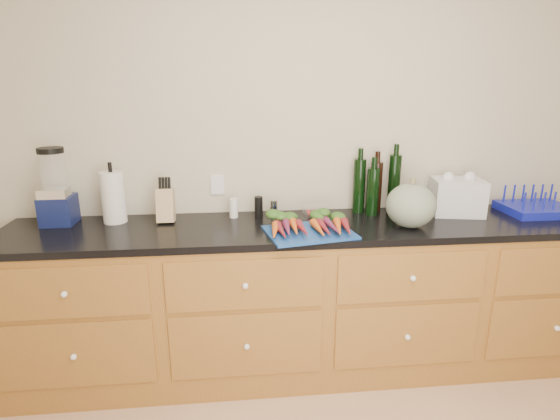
{
  "coord_description": "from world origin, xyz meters",
  "views": [
    {
      "loc": [
        -0.48,
        -1.09,
        1.73
      ],
      "look_at": [
        -0.25,
        1.2,
        1.06
      ],
      "focal_mm": 28.0,
      "sensor_mm": 36.0,
      "label": 1
    }
  ],
  "objects": [
    {
      "name": "grinder_salt",
      "position": [
        -0.5,
        1.48,
        1.0
      ],
      "size": [
        0.05,
        0.05,
        0.12
      ],
      "primitive_type": "cylinder",
      "color": "white",
      "rests_on": "countertop"
    },
    {
      "name": "blender_appliance",
      "position": [
        -1.51,
        1.46,
        1.13
      ],
      "size": [
        0.18,
        0.18,
        0.44
      ],
      "color": "#0F1849",
      "rests_on": "countertop"
    },
    {
      "name": "cabinets",
      "position": [
        0.0,
        1.3,
        0.45
      ],
      "size": [
        3.6,
        0.64,
        0.9
      ],
      "color": "brown",
      "rests_on": "ground"
    },
    {
      "name": "tomato_box",
      "position": [
        0.0,
        1.47,
        0.97
      ],
      "size": [
        0.14,
        0.11,
        0.06
      ],
      "primitive_type": "cube",
      "color": "white",
      "rests_on": "countertop"
    },
    {
      "name": "dish_rack",
      "position": [
        1.4,
        1.38,
        0.98
      ],
      "size": [
        0.4,
        0.32,
        0.16
      ],
      "color": "#121AA1",
      "rests_on": "countertop"
    },
    {
      "name": "wall_back",
      "position": [
        0.0,
        1.62,
        1.3
      ],
      "size": [
        4.1,
        0.05,
        2.6
      ],
      "primitive_type": "cube",
      "color": "beige",
      "rests_on": "ground"
    },
    {
      "name": "countertop",
      "position": [
        0.0,
        1.3,
        0.92
      ],
      "size": [
        3.64,
        0.62,
        0.04
      ],
      "primitive_type": "cube",
      "color": "black",
      "rests_on": "cabinets"
    },
    {
      "name": "carrots",
      "position": [
        -0.09,
        1.19,
        0.98
      ],
      "size": [
        0.46,
        0.34,
        0.07
      ],
      "color": "orange",
      "rests_on": "cutting_board"
    },
    {
      "name": "knife_block",
      "position": [
        -0.9,
        1.44,
        1.04
      ],
      "size": [
        0.1,
        0.1,
        0.2
      ],
      "primitive_type": "cube",
      "color": "tan",
      "rests_on": "countertop"
    },
    {
      "name": "squash",
      "position": [
        0.5,
        1.2,
        1.07
      ],
      "size": [
        0.28,
        0.28,
        0.25
      ],
      "primitive_type": "ellipsoid",
      "color": "#5E6D5B",
      "rests_on": "countertop"
    },
    {
      "name": "grinder_pepper",
      "position": [
        -0.35,
        1.48,
        1.0
      ],
      "size": [
        0.05,
        0.05,
        0.13
      ],
      "primitive_type": "cylinder",
      "color": "black",
      "rests_on": "countertop"
    },
    {
      "name": "grocery_bag",
      "position": [
        0.88,
        1.42,
        1.05
      ],
      "size": [
        0.34,
        0.29,
        0.22
      ],
      "primitive_type": null,
      "rotation": [
        0.0,
        0.0,
        -0.2
      ],
      "color": "white",
      "rests_on": "countertop"
    },
    {
      "name": "paper_towel",
      "position": [
        -1.2,
        1.46,
        1.09
      ],
      "size": [
        0.13,
        0.13,
        0.3
      ],
      "primitive_type": "cylinder",
      "color": "silver",
      "rests_on": "countertop"
    },
    {
      "name": "canister_chrome",
      "position": [
        -0.26,
        1.48,
        0.99
      ],
      "size": [
        0.04,
        0.04,
        0.1
      ],
      "primitive_type": "cylinder",
      "color": "silver",
      "rests_on": "countertop"
    },
    {
      "name": "cutting_board",
      "position": [
        -0.09,
        1.14,
        0.95
      ],
      "size": [
        0.51,
        0.42,
        0.01
      ],
      "primitive_type": "cube",
      "rotation": [
        0.0,
        0.0,
        0.18
      ],
      "color": "navy",
      "rests_on": "countertop"
    },
    {
      "name": "bottles",
      "position": [
        0.39,
        1.51,
        1.1
      ],
      "size": [
        0.3,
        0.15,
        0.36
      ],
      "color": "black",
      "rests_on": "countertop"
    }
  ]
}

